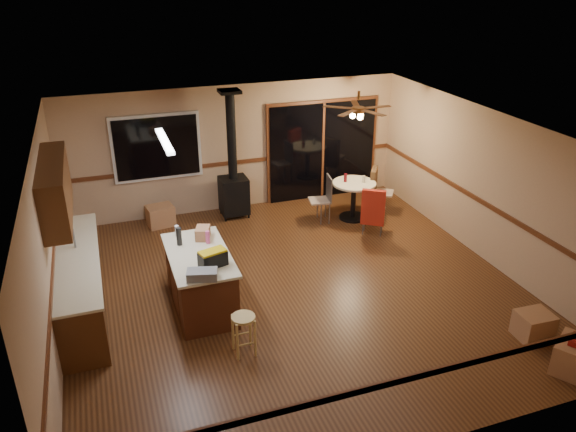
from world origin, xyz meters
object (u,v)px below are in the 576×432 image
box_corner_a (576,357)px  chair_near (373,207)px  kitchen_island (200,280)px  box_corner_b (534,325)px  bar_stool (244,335)px  toolbox_black (213,259)px  box_under_window (160,216)px  toolbox_grey (202,275)px  dining_table (354,194)px  wood_stove (233,183)px  blue_bucket (223,314)px  chair_right (375,185)px  chair_left (325,194)px

box_corner_a → chair_near: bearing=98.7°
kitchen_island → box_corner_b: kitchen_island is taller
kitchen_island → bar_stool: size_ratio=2.89×
toolbox_black → box_under_window: toolbox_black is taller
box_under_window → toolbox_grey: bearing=-88.4°
dining_table → wood_stove: bearing=157.7°
bar_stool → box_corner_b: (3.90, -1.00, -0.10)m
bar_stool → box_under_window: bearing=96.6°
kitchen_island → chair_near: (3.54, 1.28, 0.14)m
blue_bucket → chair_right: 4.82m
dining_table → chair_near: bearing=-90.2°
toolbox_grey → chair_near: toolbox_grey is taller
blue_bucket → dining_table: bearing=38.4°
toolbox_black → chair_near: 3.84m
toolbox_grey → dining_table: bearing=38.1°
toolbox_black → chair_right: bearing=34.3°
kitchen_island → dining_table: size_ratio=1.93×
chair_right → box_under_window: size_ratio=1.38×
wood_stove → box_under_window: bearing=178.1°
bar_stool → box_corner_b: size_ratio=1.24×
toolbox_black → toolbox_grey: bearing=-126.0°
wood_stove → dining_table: bearing=-22.3°
dining_table → kitchen_island: bearing=-149.0°
wood_stove → box_corner_b: wood_stove is taller
wood_stove → toolbox_black: bearing=-108.6°
toolbox_grey → box_corner_b: size_ratio=0.87×
kitchen_island → toolbox_black: bearing=-73.1°
toolbox_grey → bar_stool: (0.40, -0.59, -0.67)m
toolbox_grey → box_corner_a: toolbox_grey is taller
kitchen_island → toolbox_black: toolbox_black is taller
kitchen_island → toolbox_grey: toolbox_grey is taller
toolbox_grey → toolbox_black: size_ratio=1.06×
blue_bucket → chair_left: 3.90m
wood_stove → dining_table: wood_stove is taller
chair_right → chair_near: bearing=-118.8°
bar_stool → blue_bucket: bearing=97.9°
toolbox_black → chair_left: bearing=43.0°
chair_left → box_corner_b: chair_left is taller
box_corner_a → bar_stool: bearing=155.6°
toolbox_black → blue_bucket: 0.88m
bar_stool → chair_left: 4.41m
wood_stove → bar_stool: (-0.99, -4.36, -0.44)m
chair_near → chair_right: (0.55, 1.01, 0.00)m
toolbox_black → chair_near: bearing=26.5°
bar_stool → chair_right: chair_right is taller
wood_stove → box_corner_b: (2.92, -5.36, -0.54)m
dining_table → chair_left: chair_left is taller
wood_stove → box_under_window: size_ratio=4.96×
box_corner_b → chair_right: bearing=91.5°
bar_stool → blue_bucket: 0.81m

